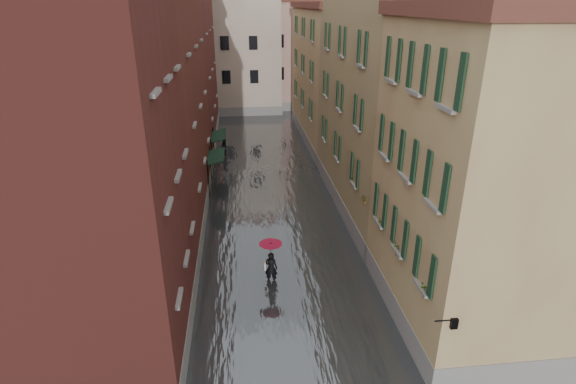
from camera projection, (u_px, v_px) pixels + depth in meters
ground at (288, 296)px, 19.78m from camera, size 120.00×120.00×0.00m
floodwater at (268, 184)px, 31.64m from camera, size 10.00×60.00×0.20m
building_left_near at (83, 182)px, 14.70m from camera, size 6.00×8.00×13.00m
building_left_mid at (145, 113)px, 24.87m from camera, size 6.00×14.00×12.50m
building_left_far at (176, 65)px, 38.31m from camera, size 6.00×16.00×14.00m
building_right_near at (484, 185)px, 16.42m from camera, size 6.00×8.00×11.50m
building_right_mid at (390, 103)px, 26.19m from camera, size 6.00×14.00×13.00m
building_right_far at (336, 77)px, 40.22m from camera, size 6.00×16.00×11.50m
building_end_cream at (226, 53)px, 51.72m from camera, size 12.00×9.00×13.00m
building_end_pink at (301, 55)px, 54.66m from camera, size 10.00×9.00×12.00m
awning_near at (216, 157)px, 29.71m from camera, size 1.09×3.07×2.80m
awning_far at (218, 136)px, 34.31m from camera, size 1.09×3.24×2.80m
wall_lantern at (453, 322)px, 13.55m from camera, size 0.71×0.22×0.35m
window_planters at (383, 216)px, 19.17m from camera, size 0.59×10.74×0.84m
pedestrian_main at (271, 258)px, 20.16m from camera, size 1.07×1.07×2.06m
pedestrian_far at (225, 148)px, 37.06m from camera, size 0.98×0.88×1.67m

